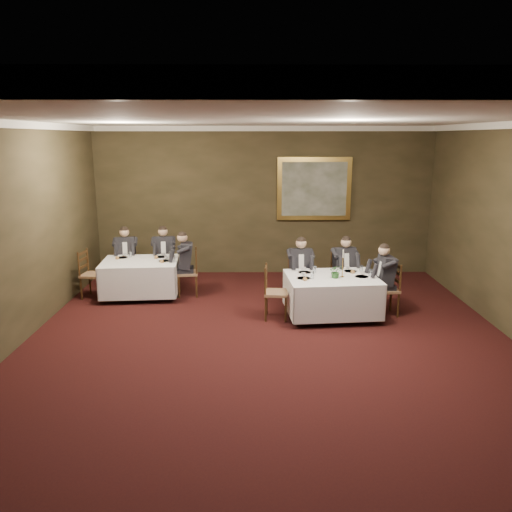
{
  "coord_description": "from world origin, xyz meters",
  "views": [
    {
      "loc": [
        -0.27,
        -6.88,
        3.25
      ],
      "look_at": [
        -0.21,
        1.91,
        1.15
      ],
      "focal_mm": 35.0,
      "sensor_mm": 36.0,
      "label": 1
    }
  ],
  "objects_px": {
    "diner_sec_backright": "(164,263)",
    "candlestick": "(343,267)",
    "chair_sec_backleft": "(127,273)",
    "diner_sec_endright": "(187,272)",
    "table_second": "(141,275)",
    "chair_sec_endleft": "(93,284)",
    "diner_main_backright": "(343,277)",
    "chair_sec_endright": "(188,282)",
    "table_main": "(332,293)",
    "chair_sec_backright": "(165,273)",
    "chair_main_endleft": "(275,303)",
    "chair_main_backright": "(342,287)",
    "diner_sec_backleft": "(127,264)",
    "painting": "(314,189)",
    "diner_main_backleft": "(300,278)",
    "chair_main_backleft": "(299,289)",
    "diner_main_endright": "(386,288)",
    "centerpiece": "(336,271)",
    "chair_main_endright": "(386,300)"
  },
  "relations": [
    {
      "from": "table_second",
      "to": "candlestick",
      "type": "distance_m",
      "value": 4.19
    },
    {
      "from": "diner_main_backright",
      "to": "chair_sec_endright",
      "type": "relative_size",
      "value": 1.35
    },
    {
      "from": "diner_main_endright",
      "to": "diner_sec_backleft",
      "type": "distance_m",
      "value": 5.61
    },
    {
      "from": "table_main",
      "to": "chair_sec_backleft",
      "type": "distance_m",
      "value": 4.7
    },
    {
      "from": "chair_main_backleft",
      "to": "diner_main_backright",
      "type": "bearing_deg",
      "value": -179.81
    },
    {
      "from": "candlestick",
      "to": "chair_sec_endleft",
      "type": "bearing_deg",
      "value": 166.72
    },
    {
      "from": "chair_main_backright",
      "to": "diner_sec_endright",
      "type": "bearing_deg",
      "value": -19.07
    },
    {
      "from": "chair_main_backright",
      "to": "chair_sec_endright",
      "type": "distance_m",
      "value": 3.2
    },
    {
      "from": "candlestick",
      "to": "chair_main_endright",
      "type": "bearing_deg",
      "value": 7.14
    },
    {
      "from": "chair_sec_endright",
      "to": "candlestick",
      "type": "relative_size",
      "value": 1.91
    },
    {
      "from": "table_main",
      "to": "chair_sec_endleft",
      "type": "height_order",
      "value": "chair_sec_endleft"
    },
    {
      "from": "chair_sec_backright",
      "to": "chair_sec_endright",
      "type": "relative_size",
      "value": 1.0
    },
    {
      "from": "diner_main_endright",
      "to": "table_main",
      "type": "bearing_deg",
      "value": 89.96
    },
    {
      "from": "chair_sec_endright",
      "to": "diner_sec_endright",
      "type": "height_order",
      "value": "diner_sec_endright"
    },
    {
      "from": "table_main",
      "to": "table_second",
      "type": "distance_m",
      "value": 3.98
    },
    {
      "from": "chair_main_backright",
      "to": "diner_sec_backright",
      "type": "xyz_separation_m",
      "value": [
        -3.79,
        1.15,
        0.23
      ]
    },
    {
      "from": "table_second",
      "to": "chair_sec_endleft",
      "type": "xyz_separation_m",
      "value": [
        -0.98,
        -0.07,
        -0.17
      ]
    },
    {
      "from": "diner_sec_backright",
      "to": "chair_main_backright",
      "type": "bearing_deg",
      "value": 155.16
    },
    {
      "from": "table_main",
      "to": "chair_sec_backright",
      "type": "xyz_separation_m",
      "value": [
        -3.43,
        2.05,
        -0.17
      ]
    },
    {
      "from": "chair_main_backleft",
      "to": "chair_main_backright",
      "type": "relative_size",
      "value": 1.0
    },
    {
      "from": "chair_main_backright",
      "to": "diner_main_endright",
      "type": "bearing_deg",
      "value": 118.35
    },
    {
      "from": "diner_main_backright",
      "to": "chair_sec_endright",
      "type": "distance_m",
      "value": 3.21
    },
    {
      "from": "diner_main_endright",
      "to": "chair_sec_backright",
      "type": "height_order",
      "value": "diner_main_endright"
    },
    {
      "from": "diner_main_backright",
      "to": "diner_sec_backleft",
      "type": "xyz_separation_m",
      "value": [
        -4.62,
        1.1,
        0.0
      ]
    },
    {
      "from": "chair_main_backleft",
      "to": "diner_main_backright",
      "type": "xyz_separation_m",
      "value": [
        0.88,
        0.07,
        0.23
      ]
    },
    {
      "from": "painting",
      "to": "candlestick",
      "type": "bearing_deg",
      "value": -86.58
    },
    {
      "from": "diner_sec_backright",
      "to": "chair_sec_endright",
      "type": "height_order",
      "value": "diner_sec_backright"
    },
    {
      "from": "chair_sec_backleft",
      "to": "centerpiece",
      "type": "height_order",
      "value": "centerpiece"
    },
    {
      "from": "table_second",
      "to": "chair_main_backleft",
      "type": "height_order",
      "value": "chair_main_backleft"
    },
    {
      "from": "chair_sec_backleft",
      "to": "chair_sec_endright",
      "type": "relative_size",
      "value": 1.0
    },
    {
      "from": "diner_main_backleft",
      "to": "chair_sec_backleft",
      "type": "xyz_separation_m",
      "value": [
        -3.74,
        1.19,
        -0.23
      ]
    },
    {
      "from": "chair_sec_endleft",
      "to": "centerpiece",
      "type": "xyz_separation_m",
      "value": [
        4.81,
        -1.24,
        0.61
      ]
    },
    {
      "from": "chair_main_endleft",
      "to": "chair_sec_backright",
      "type": "distance_m",
      "value": 3.21
    },
    {
      "from": "chair_main_backright",
      "to": "chair_main_backleft",
      "type": "bearing_deg",
      "value": -6.57
    },
    {
      "from": "table_second",
      "to": "diner_main_backleft",
      "type": "xyz_separation_m",
      "value": [
        3.27,
        -0.43,
        0.06
      ]
    },
    {
      "from": "diner_main_backleft",
      "to": "chair_main_backleft",
      "type": "bearing_deg",
      "value": -90.0
    },
    {
      "from": "chair_main_backright",
      "to": "diner_sec_backleft",
      "type": "xyz_separation_m",
      "value": [
        -4.62,
        1.09,
        0.23
      ]
    },
    {
      "from": "chair_main_backleft",
      "to": "candlestick",
      "type": "height_order",
      "value": "candlestick"
    },
    {
      "from": "diner_main_backright",
      "to": "chair_main_endleft",
      "type": "xyz_separation_m",
      "value": [
        -1.41,
        -0.96,
        -0.23
      ]
    },
    {
      "from": "chair_sec_backleft",
      "to": "painting",
      "type": "height_order",
      "value": "painting"
    },
    {
      "from": "chair_main_endleft",
      "to": "chair_sec_backright",
      "type": "relative_size",
      "value": 1.0
    },
    {
      "from": "diner_sec_backright",
      "to": "centerpiece",
      "type": "height_order",
      "value": "diner_sec_backright"
    },
    {
      "from": "diner_sec_backright",
      "to": "candlestick",
      "type": "relative_size",
      "value": 2.57
    },
    {
      "from": "diner_sec_endright",
      "to": "diner_main_backright",
      "type": "bearing_deg",
      "value": -104.32
    },
    {
      "from": "chair_sec_endleft",
      "to": "chair_sec_endright",
      "type": "bearing_deg",
      "value": 103.15
    },
    {
      "from": "table_main",
      "to": "chair_sec_endleft",
      "type": "bearing_deg",
      "value": 166.38
    },
    {
      "from": "chair_sec_backleft",
      "to": "diner_sec_endright",
      "type": "height_order",
      "value": "diner_sec_endright"
    },
    {
      "from": "table_main",
      "to": "chair_main_endleft",
      "type": "relative_size",
      "value": 1.76
    },
    {
      "from": "diner_main_endright",
      "to": "chair_sec_backright",
      "type": "distance_m",
      "value": 4.87
    },
    {
      "from": "centerpiece",
      "to": "painting",
      "type": "distance_m",
      "value": 3.34
    }
  ]
}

